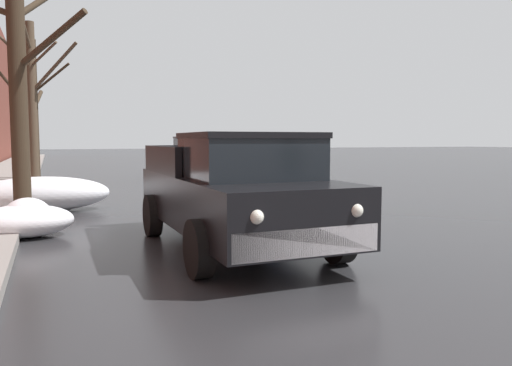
{
  "coord_description": "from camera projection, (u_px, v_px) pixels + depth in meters",
  "views": [
    {
      "loc": [
        -3.83,
        -0.11,
        1.65
      ],
      "look_at": [
        -0.28,
        8.43,
        0.86
      ],
      "focal_mm": 34.87,
      "sensor_mm": 36.0,
      "label": 1
    }
  ],
  "objects": [
    {
      "name": "snow_bank_mid_block_left",
      "position": [
        41.0,
        195.0,
        11.51
      ],
      "size": [
        3.09,
        1.37,
        0.82
      ],
      "color": "white",
      "rests_on": "ground"
    },
    {
      "name": "suv_black_parked_kerbside_mid",
      "position": [
        200.0,
        156.0,
        21.02
      ],
      "size": [
        2.18,
        4.32,
        1.82
      ],
      "color": "black",
      "rests_on": "ground"
    },
    {
      "name": "pickup_truck_black_approaching_near_lane",
      "position": [
        236.0,
        192.0,
        7.5
      ],
      "size": [
        2.16,
        4.88,
        1.76
      ],
      "color": "black",
      "rests_on": "ground"
    },
    {
      "name": "snow_bank_along_left_kerb",
      "position": [
        243.0,
        167.0,
        23.05
      ],
      "size": [
        2.71,
        1.2,
        0.89
      ],
      "color": "white",
      "rests_on": "ground"
    },
    {
      "name": "sedan_darkblue_parked_kerbside_close",
      "position": [
        262.0,
        169.0,
        15.6
      ],
      "size": [
        2.13,
        4.21,
        1.42
      ],
      "color": "navy",
      "rests_on": "ground"
    },
    {
      "name": "bare_tree_second_along_sidewalk",
      "position": [
        19.0,
        81.0,
        10.04
      ],
      "size": [
        2.62,
        2.5,
        5.37
      ],
      "color": "#382B1E",
      "rests_on": "ground"
    },
    {
      "name": "snow_bank_near_corner_right",
      "position": [
        290.0,
        175.0,
        17.71
      ],
      "size": [
        1.66,
        1.12,
        0.87
      ],
      "color": "white",
      "rests_on": "ground"
    },
    {
      "name": "snow_bank_along_right_kerb",
      "position": [
        24.0,
        220.0,
        8.49
      ],
      "size": [
        1.65,
        1.11,
        0.67
      ],
      "color": "white",
      "rests_on": "ground"
    },
    {
      "name": "bare_tree_mid_block",
      "position": [
        32.0,
        95.0,
        18.61
      ],
      "size": [
        3.09,
        2.14,
        6.51
      ],
      "color": "#4C3D2D",
      "rests_on": "ground"
    },
    {
      "name": "bare_tree_far_down_block",
      "position": [
        33.0,
        109.0,
        19.62
      ],
      "size": [
        2.65,
        3.41,
        5.59
      ],
      "color": "#382B1E",
      "rests_on": "ground"
    }
  ]
}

